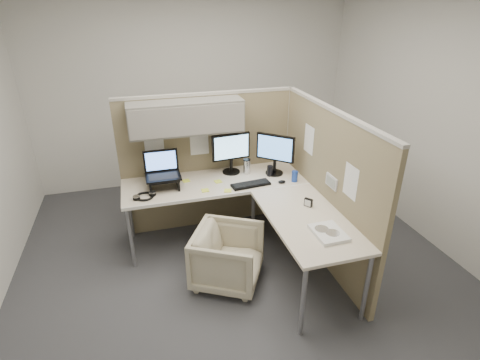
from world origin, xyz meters
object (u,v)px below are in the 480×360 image
object	(u,v)px
office_chair	(228,254)
monitor_left	(231,150)
desk	(246,199)
keyboard	(251,184)

from	to	relation	value
office_chair	monitor_left	xyz separation A→B (m)	(0.29, 0.95, 0.69)
desk	monitor_left	xyz separation A→B (m)	(0.00, 0.59, 0.32)
monitor_left	office_chair	bearing A→B (deg)	-112.81
desk	office_chair	bearing A→B (deg)	-128.15
desk	monitor_left	world-z (taller)	monitor_left
monitor_left	keyboard	size ratio (longest dim) A/B	1.11
monitor_left	keyboard	distance (m)	0.48
keyboard	office_chair	bearing A→B (deg)	-131.30
desk	keyboard	world-z (taller)	keyboard
desk	office_chair	distance (m)	0.60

